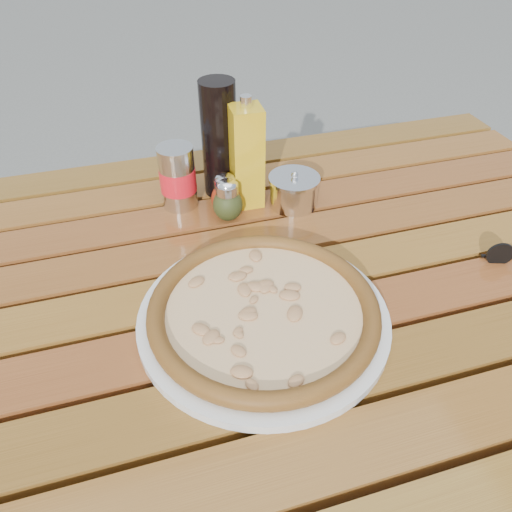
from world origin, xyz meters
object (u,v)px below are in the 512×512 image
object	(u,v)px
table	(259,312)
olive_oil_cruet	(247,157)
parmesan_tin	(294,190)
pepper_shaker	(226,195)
pizza	(264,310)
dark_bottle	(219,140)
plate	(264,317)
soda_can	(178,178)
oregano_shaker	(228,201)

from	to	relation	value
table	olive_oil_cruet	distance (m)	0.28
parmesan_tin	pepper_shaker	bearing A→B (deg)	175.75
pizza	olive_oil_cruet	xyz separation A→B (m)	(0.06, 0.31, 0.07)
pizza	pepper_shaker	distance (m)	0.28
pepper_shaker	dark_bottle	bearing A→B (deg)	82.77
dark_bottle	plate	bearing A→B (deg)	-94.04
table	parmesan_tin	xyz separation A→B (m)	(0.12, 0.18, 0.11)
olive_oil_cruet	table	bearing A→B (deg)	-100.75
table	soda_can	world-z (taller)	soda_can
oregano_shaker	parmesan_tin	distance (m)	0.13
table	pepper_shaker	bearing A→B (deg)	91.69
dark_bottle	pepper_shaker	bearing A→B (deg)	-97.23
plate	pepper_shaker	size ratio (longest dim) A/B	4.39
pizza	olive_oil_cruet	distance (m)	0.32
olive_oil_cruet	parmesan_tin	world-z (taller)	olive_oil_cruet
dark_bottle	soda_can	xyz separation A→B (m)	(-0.09, -0.03, -0.05)
pepper_shaker	olive_oil_cruet	distance (m)	0.08
pizza	plate	bearing A→B (deg)	104.04
oregano_shaker	soda_can	distance (m)	0.11
oregano_shaker	soda_can	world-z (taller)	soda_can
dark_bottle	soda_can	distance (m)	0.10
plate	pizza	bearing A→B (deg)	-75.96
table	oregano_shaker	bearing A→B (deg)	92.32
plate	dark_bottle	distance (m)	0.38
table	soda_can	xyz separation A→B (m)	(-0.08, 0.25, 0.13)
pepper_shaker	olive_oil_cruet	bearing A→B (deg)	25.83
plate	olive_oil_cruet	distance (m)	0.33
olive_oil_cruet	parmesan_tin	bearing A→B (deg)	-21.50
pizza	parmesan_tin	distance (m)	0.31
pizza	soda_can	size ratio (longest dim) A/B	3.40
plate	pepper_shaker	xyz separation A→B (m)	(0.02, 0.28, 0.03)
pizza	soda_can	bearing A→B (deg)	100.46
plate	soda_can	xyz separation A→B (m)	(-0.06, 0.33, 0.05)
dark_bottle	olive_oil_cruet	distance (m)	0.07
pepper_shaker	oregano_shaker	distance (m)	0.02
table	pepper_shaker	xyz separation A→B (m)	(-0.01, 0.19, 0.11)
olive_oil_cruet	oregano_shaker	bearing A→B (deg)	-138.93
plate	pizza	world-z (taller)	pizza
olive_oil_cruet	dark_bottle	bearing A→B (deg)	124.25
oregano_shaker	olive_oil_cruet	distance (m)	0.09
oregano_shaker	dark_bottle	xyz separation A→B (m)	(0.01, 0.10, 0.07)
parmesan_tin	oregano_shaker	bearing A→B (deg)	-175.72
pepper_shaker	olive_oil_cruet	xyz separation A→B (m)	(0.05, 0.02, 0.06)
table	oregano_shaker	world-z (taller)	oregano_shaker
plate	parmesan_tin	xyz separation A→B (m)	(0.14, 0.27, 0.02)
dark_bottle	soda_can	world-z (taller)	dark_bottle
dark_bottle	soda_can	size ratio (longest dim) A/B	1.83
table	dark_bottle	bearing A→B (deg)	89.14
table	dark_bottle	world-z (taller)	dark_bottle
table	olive_oil_cruet	xyz separation A→B (m)	(0.04, 0.22, 0.17)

